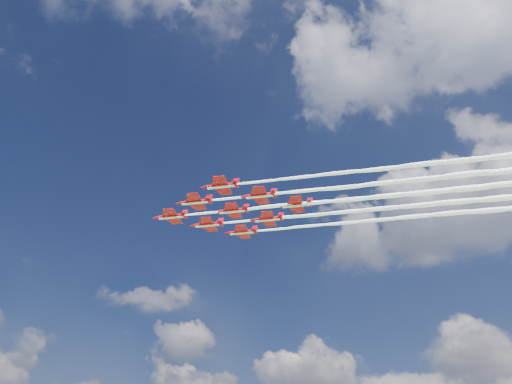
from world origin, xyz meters
TOP-DOWN VIEW (x-y plane):
  - jet_lead at (14.27, 9.56)m, footprint 87.88×44.53m
  - jet_row2_port at (26.31, 7.30)m, footprint 87.88×44.53m
  - jet_row2_starb at (20.12, 20.32)m, footprint 87.88×44.53m
  - jet_row3_port at (38.35, 5.04)m, footprint 87.88×44.53m
  - jet_row3_centre at (32.15, 18.06)m, footprint 87.88×44.53m
  - jet_row3_starb at (25.96, 31.09)m, footprint 87.88×44.53m
  - jet_row4_port at (44.19, 15.80)m, footprint 87.88×44.53m
  - jet_row4_starb at (38.00, 28.83)m, footprint 87.88×44.53m
  - jet_tail at (50.04, 26.57)m, footprint 87.88×44.53m

SIDE VIEW (x-z plane):
  - jet_lead at x=14.27m, z-range 81.48..84.36m
  - jet_row2_port at x=26.31m, z-range 81.48..84.36m
  - jet_row2_starb at x=20.12m, z-range 81.48..84.36m
  - jet_row3_port at x=38.35m, z-range 81.48..84.36m
  - jet_row3_centre at x=32.15m, z-range 81.48..84.36m
  - jet_row3_starb at x=25.96m, z-range 81.48..84.36m
  - jet_row4_port at x=44.19m, z-range 81.48..84.36m
  - jet_row4_starb at x=38.00m, z-range 81.48..84.36m
  - jet_tail at x=50.04m, z-range 81.48..84.36m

